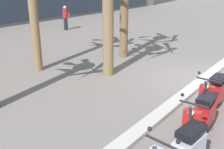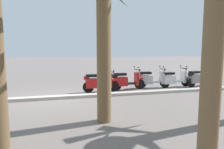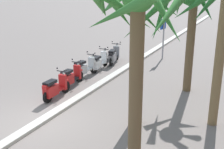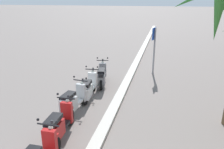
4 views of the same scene
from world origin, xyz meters
name	(u,v)px [view 1 (image 1 of 4)]	position (x,y,z in m)	size (l,w,h in m)	color
ground_plane	(206,81)	(0.00, 0.00, 0.00)	(200.00, 200.00, 0.00)	slate
curb_strip	(204,79)	(0.00, 0.07, 0.06)	(60.00, 0.36, 0.12)	#BCB7AD
scooter_red_gap_after_mid	(201,118)	(-3.44, -1.02, 0.46)	(1.79, 0.56, 1.17)	black
scooter_red_last_in_row	(213,94)	(-2.01, -0.83, 0.46)	(1.76, 0.56, 1.17)	black
pedestrian_by_palm_tree	(65,17)	(3.88, 10.94, 0.85)	(0.45, 0.38, 1.60)	black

